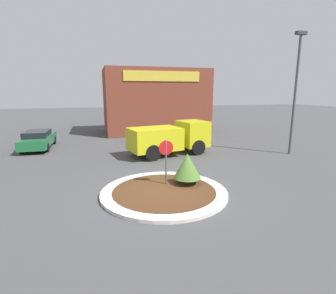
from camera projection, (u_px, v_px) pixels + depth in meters
name	position (u px, v px, depth m)	size (l,w,h in m)	color
ground_plane	(164.00, 193.00, 10.82)	(120.00, 120.00, 0.00)	#474749
traffic_island	(164.00, 192.00, 10.81)	(5.19, 5.19, 0.13)	beige
stop_sign	(166.00, 155.00, 11.30)	(0.64, 0.07, 2.09)	#4C4C51
island_shrub	(187.00, 166.00, 11.45)	(1.21, 1.21, 1.35)	brown
utility_truck	(170.00, 137.00, 17.21)	(5.60, 3.09, 2.14)	gold
storefront_building	(155.00, 101.00, 26.80)	(10.08, 6.07, 6.25)	brown
parked_sedan_green	(38.00, 139.00, 19.18)	(1.96, 4.83, 1.33)	#1E6638
light_pole	(296.00, 86.00, 16.74)	(0.70, 0.30, 7.73)	#4C4C51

